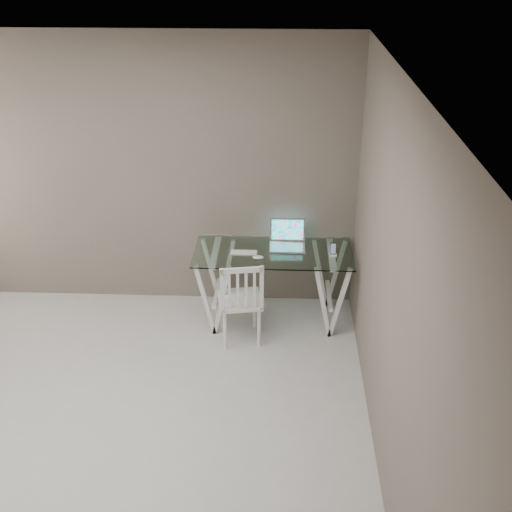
{
  "coord_description": "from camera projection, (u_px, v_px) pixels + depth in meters",
  "views": [
    {
      "loc": [
        1.27,
        -3.57,
        3.46
      ],
      "look_at": [
        1.05,
        1.55,
        0.85
      ],
      "focal_mm": 45.0,
      "sensor_mm": 36.0,
      "label": 1
    }
  ],
  "objects": [
    {
      "name": "keyboard",
      "position": [
        244.0,
        253.0,
        6.04
      ],
      "size": [
        0.27,
        0.11,
        0.01
      ],
      "primitive_type": "cube",
      "color": "silver",
      "rests_on": "desk"
    },
    {
      "name": "chair",
      "position": [
        241.0,
        299.0,
        5.83
      ],
      "size": [
        0.45,
        0.45,
        0.85
      ],
      "rotation": [
        0.0,
        0.0,
        0.18
      ],
      "color": "white",
      "rests_on": "ground"
    },
    {
      "name": "mouse",
      "position": [
        258.0,
        257.0,
        5.92
      ],
      "size": [
        0.1,
        0.06,
        0.03
      ],
      "primitive_type": "ellipsoid",
      "color": "silver",
      "rests_on": "desk"
    },
    {
      "name": "phone_dock",
      "position": [
        333.0,
        252.0,
        5.98
      ],
      "size": [
        0.07,
        0.07,
        0.13
      ],
      "color": "white",
      "rests_on": "desk"
    },
    {
      "name": "laptop",
      "position": [
        287.0,
        240.0,
        6.17
      ],
      "size": [
        0.34,
        0.3,
        0.23
      ],
      "color": "#B4B4B8",
      "rests_on": "desk"
    },
    {
      "name": "desk",
      "position": [
        273.0,
        285.0,
        6.23
      ],
      "size": [
        1.5,
        0.7,
        0.75
      ],
      "color": "silver",
      "rests_on": "ground"
    },
    {
      "name": "room",
      "position": [
        69.0,
        240.0,
        4.04
      ],
      "size": [
        4.5,
        4.52,
        2.71
      ],
      "color": "#B0AEA9",
      "rests_on": "ground"
    }
  ]
}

